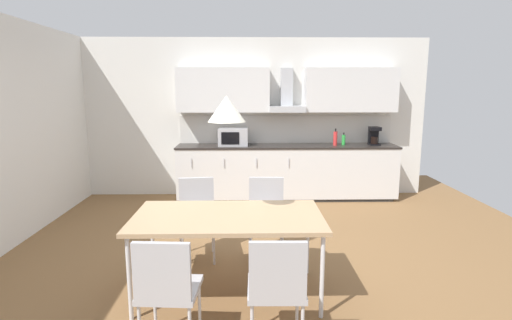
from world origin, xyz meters
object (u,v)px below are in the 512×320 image
object	(u,v)px
bottle_green	(344,140)
chair_far_right	(266,209)
microwave	(233,137)
chair_near_left	(167,284)
bottle_red	(335,138)
pendant_lamp	(227,109)
chair_far_left	(197,210)
dining_table	(228,219)
coffee_maker	(374,136)
chair_near_right	(277,283)

from	to	relation	value
bottle_green	chair_far_right	bearing A→B (deg)	-120.58
microwave	chair_near_left	xyz separation A→B (m)	(-0.31, -4.01, -0.51)
microwave	chair_near_left	bearing A→B (deg)	-94.47
bottle_red	chair_far_right	world-z (taller)	bottle_red
chair_far_right	pendant_lamp	xyz separation A→B (m)	(-0.38, -0.84, 1.14)
bottle_red	pendant_lamp	size ratio (longest dim) A/B	0.87
chair_far_left	chair_far_right	size ratio (longest dim) A/B	1.00
microwave	chair_far_right	size ratio (longest dim) A/B	0.55
dining_table	chair_far_right	world-z (taller)	chair_far_right
microwave	dining_table	distance (m)	3.20
chair_far_right	chair_near_left	size ratio (longest dim) A/B	1.00
dining_table	chair_far_left	size ratio (longest dim) A/B	1.90
coffee_maker	dining_table	size ratio (longest dim) A/B	0.18
dining_table	pendant_lamp	bearing A→B (deg)	0.00
coffee_maker	bottle_red	size ratio (longest dim) A/B	1.07
chair_far_left	chair_near_left	size ratio (longest dim) A/B	1.00
bottle_red	dining_table	world-z (taller)	bottle_red
coffee_maker	microwave	bearing A→B (deg)	-179.36
bottle_red	chair_far_left	xyz separation A→B (m)	(-2.00, -2.30, -0.49)
chair_far_right	chair_near_right	bearing A→B (deg)	-90.18
bottle_green	chair_far_left	bearing A→B (deg)	-132.35
microwave	chair_far_right	distance (m)	2.44
microwave	coffee_maker	size ratio (longest dim) A/B	1.60
bottle_green	pendant_lamp	bearing A→B (deg)	-118.99
microwave	chair_near_left	size ratio (longest dim) A/B	0.55
bottle_green	coffee_maker	bearing A→B (deg)	0.09
microwave	chair_far_left	bearing A→B (deg)	-97.75
chair_near_right	pendant_lamp	distance (m)	1.46
chair_far_left	chair_near_left	world-z (taller)	same
coffee_maker	bottle_green	bearing A→B (deg)	-179.91
coffee_maker	pendant_lamp	xyz separation A→B (m)	(-2.28, -3.20, 0.62)
coffee_maker	chair_far_left	world-z (taller)	coffee_maker
coffee_maker	dining_table	bearing A→B (deg)	-125.46
dining_table	chair_near_left	distance (m)	0.93
bottle_green	dining_table	xyz separation A→B (m)	(-1.77, -3.20, -0.29)
bottle_green	chair_far_right	world-z (taller)	bottle_green
bottle_red	chair_near_left	distance (m)	4.47
bottle_red	chair_near_right	world-z (taller)	bottle_red
chair_near_left	dining_table	bearing A→B (deg)	65.70
microwave	chair_near_left	distance (m)	4.06
dining_table	chair_far_left	distance (m)	0.94
coffee_maker	chair_far_left	distance (m)	3.60
bottle_green	chair_near_left	world-z (taller)	bottle_green
dining_table	chair_near_left	xyz separation A→B (m)	(-0.38, -0.84, -0.17)
chair_far_left	chair_near_left	bearing A→B (deg)	-89.85
chair_near_left	microwave	bearing A→B (deg)	85.53
microwave	bottle_red	bearing A→B (deg)	-1.44
chair_near_right	microwave	bearing A→B (deg)	96.18
coffee_maker	chair_near_left	xyz separation A→B (m)	(-2.66, -4.04, -0.52)
bottle_green	chair_near_left	distance (m)	4.60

